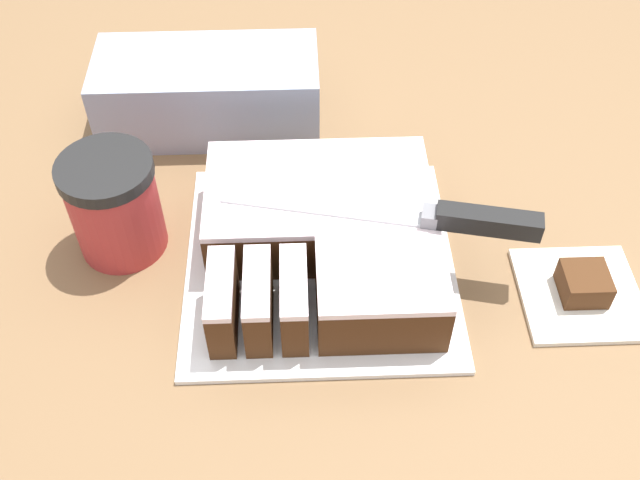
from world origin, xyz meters
name	(u,v)px	position (x,y,z in m)	size (l,w,h in m)	color
countertop	(351,413)	(0.00, 0.00, 0.45)	(1.40, 1.10, 0.90)	brown
cake_board	(320,262)	(-0.05, -0.07, 0.91)	(0.29, 0.29, 0.01)	white
cake	(324,236)	(-0.05, -0.06, 0.94)	(0.24, 0.24, 0.07)	#472814
knife	(452,218)	(0.08, -0.08, 0.99)	(0.32, 0.09, 0.02)	silver
coffee_cup	(115,205)	(-0.27, -0.03, 0.96)	(0.10, 0.10, 0.12)	#B23333
paper_napkin	(580,294)	(0.22, -0.12, 0.91)	(0.12, 0.12, 0.01)	white
brownie	(584,283)	(0.22, -0.12, 0.92)	(0.05, 0.05, 0.03)	#472814
storage_box	(209,92)	(-0.18, 0.18, 0.95)	(0.27, 0.13, 0.10)	#8C99B2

